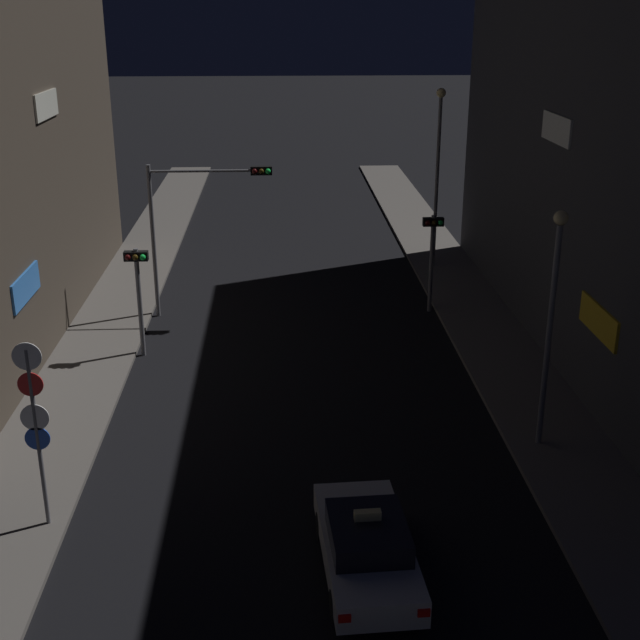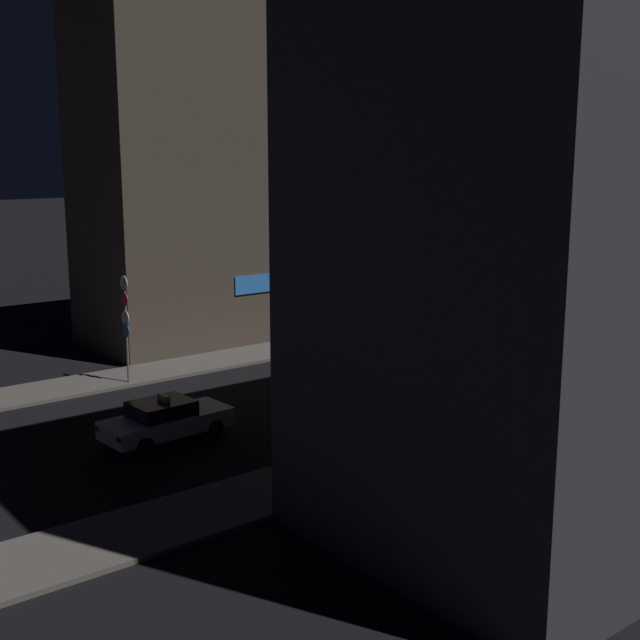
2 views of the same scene
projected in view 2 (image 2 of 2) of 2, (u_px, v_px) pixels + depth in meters
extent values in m
cube|color=#5B5651|center=(393.00, 329.00, 46.01)|extent=(2.90, 60.57, 0.14)
cube|color=#5B5651|center=(625.00, 384.00, 35.17)|extent=(2.90, 60.57, 0.14)
cube|color=#473D33|center=(294.00, 165.00, 45.96)|extent=(6.62, 23.57, 17.90)
cube|color=#337FE5|center=(259.00, 283.00, 41.64)|extent=(0.08, 2.80, 0.90)
cube|color=white|center=(332.00, 179.00, 43.53)|extent=(0.08, 2.80, 0.90)
cube|color=#26CC66|center=(400.00, 84.00, 45.42)|extent=(0.08, 2.80, 0.90)
cube|color=yellow|center=(474.00, 364.00, 26.66)|extent=(0.08, 2.80, 0.90)
cube|color=white|center=(581.00, 210.00, 28.96)|extent=(0.08, 2.80, 0.90)
cube|color=silver|center=(167.00, 423.00, 28.43)|extent=(2.03, 4.49, 0.60)
cube|color=black|center=(161.00, 408.00, 28.19)|extent=(1.69, 2.06, 0.50)
cube|color=red|center=(96.00, 429.00, 27.52)|extent=(0.24, 0.07, 0.16)
cube|color=red|center=(119.00, 440.00, 26.42)|extent=(0.24, 0.07, 0.16)
cylinder|color=black|center=(189.00, 417.00, 29.96)|extent=(0.25, 0.65, 0.64)
cylinder|color=black|center=(214.00, 428.00, 28.79)|extent=(0.25, 0.65, 0.64)
cylinder|color=black|center=(120.00, 434.00, 28.19)|extent=(0.25, 0.65, 0.64)
cylinder|color=black|center=(144.00, 446.00, 27.02)|extent=(0.25, 0.65, 0.64)
cube|color=#F4E08C|center=(164.00, 398.00, 28.19)|extent=(0.57, 0.21, 0.20)
cylinder|color=slate|center=(390.00, 284.00, 42.99)|extent=(0.16, 0.16, 5.93)
cylinder|color=slate|center=(421.00, 235.00, 40.85)|extent=(4.17, 0.10, 0.10)
cube|color=black|center=(452.00, 238.00, 39.25)|extent=(0.80, 0.28, 0.32)
sphere|color=#3F0C0C|center=(446.00, 238.00, 39.33)|extent=(0.20, 0.20, 0.20)
sphere|color=#3F2D0C|center=(450.00, 238.00, 39.14)|extent=(0.20, 0.20, 0.20)
sphere|color=#19E54C|center=(454.00, 239.00, 38.95)|extent=(0.20, 0.20, 0.20)
cylinder|color=slate|center=(330.00, 314.00, 40.75)|extent=(0.16, 0.16, 3.84)
cube|color=black|center=(330.00, 280.00, 40.42)|extent=(0.80, 0.28, 0.32)
sphere|color=#3F0C0C|center=(324.00, 279.00, 40.50)|extent=(0.20, 0.20, 0.20)
sphere|color=#3F2D0C|center=(327.00, 280.00, 40.31)|extent=(0.20, 0.20, 0.20)
sphere|color=#19E54C|center=(330.00, 281.00, 40.12)|extent=(0.20, 0.20, 0.20)
cylinder|color=slate|center=(566.00, 340.00, 34.96)|extent=(0.16, 0.16, 3.89)
cube|color=black|center=(569.00, 300.00, 34.63)|extent=(0.80, 0.28, 0.32)
sphere|color=#3F0C0C|center=(561.00, 299.00, 34.71)|extent=(0.20, 0.20, 0.20)
sphere|color=#3F2D0C|center=(566.00, 300.00, 34.52)|extent=(0.20, 0.20, 0.20)
sphere|color=#19E54C|center=(571.00, 301.00, 34.33)|extent=(0.20, 0.20, 0.20)
cylinder|color=slate|center=(127.00, 331.00, 34.86)|extent=(0.10, 0.10, 4.35)
cylinder|color=white|center=(124.00, 283.00, 34.45)|extent=(0.64, 0.03, 0.64)
cylinder|color=red|center=(125.00, 299.00, 34.58)|extent=(0.56, 0.03, 0.56)
cylinder|color=white|center=(125.00, 318.00, 34.74)|extent=(0.63, 0.03, 0.63)
cylinder|color=blue|center=(126.00, 330.00, 34.84)|extent=(0.56, 0.03, 0.56)
cylinder|color=slate|center=(390.00, 355.00, 27.07)|extent=(0.16, 0.16, 6.12)
sphere|color=#F4D88C|center=(391.00, 255.00, 26.43)|extent=(0.37, 0.37, 0.37)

